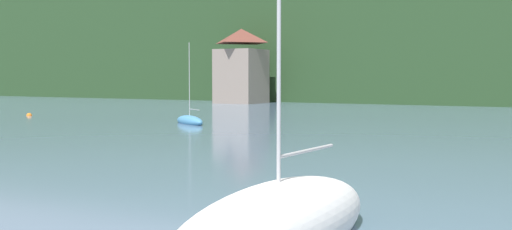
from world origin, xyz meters
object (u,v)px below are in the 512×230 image
at_px(shore_building_west, 241,67).
at_px(mooring_buoy_mid, 29,116).
at_px(sailboat_near_2, 278,226).
at_px(sailboat_far_3, 190,121).

relative_size(shore_building_west, mooring_buoy_mid, 19.97).
xyz_separation_m(shore_building_west, mooring_buoy_mid, (-3.09, -32.37, -4.78)).
height_order(shore_building_west, sailboat_near_2, shore_building_west).
height_order(sailboat_far_3, mooring_buoy_mid, sailboat_far_3).
bearing_deg(mooring_buoy_mid, shore_building_west, 84.55).
xyz_separation_m(shore_building_west, sailboat_near_2, (35.82, -59.55, -4.36)).
distance_m(sailboat_near_2, mooring_buoy_mid, 47.46).
bearing_deg(shore_building_west, sailboat_far_3, -65.65).
height_order(sailboat_near_2, mooring_buoy_mid, sailboat_near_2).
relative_size(shore_building_west, sailboat_far_3, 1.57).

